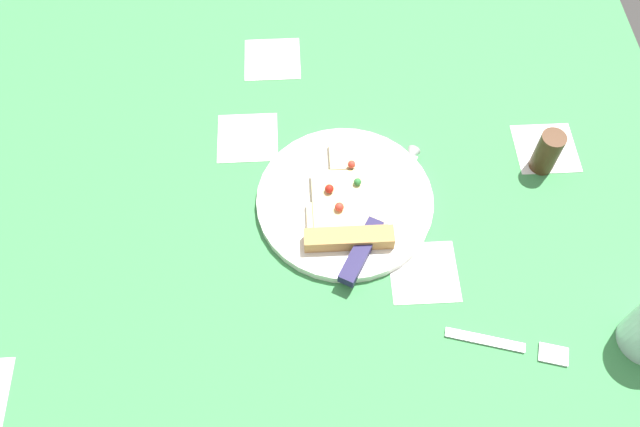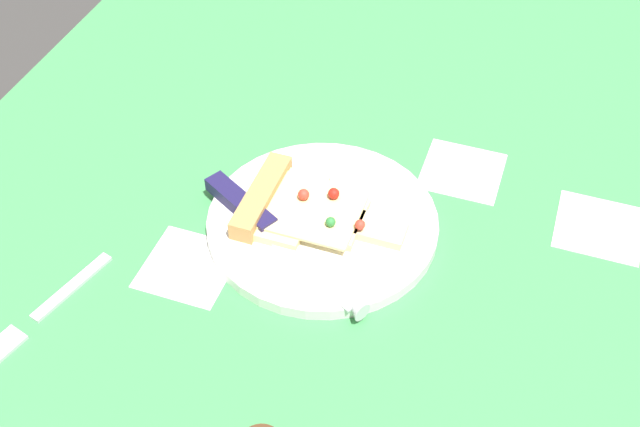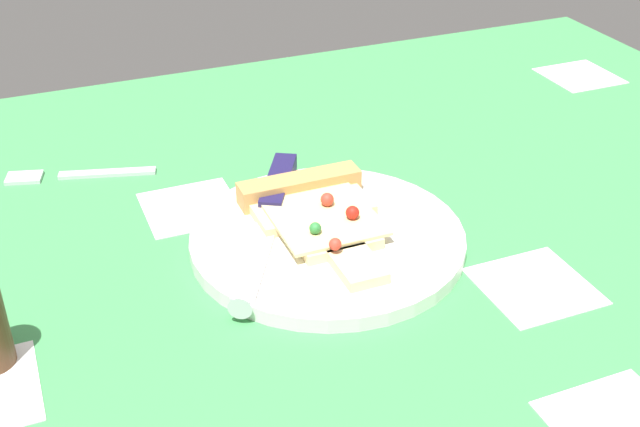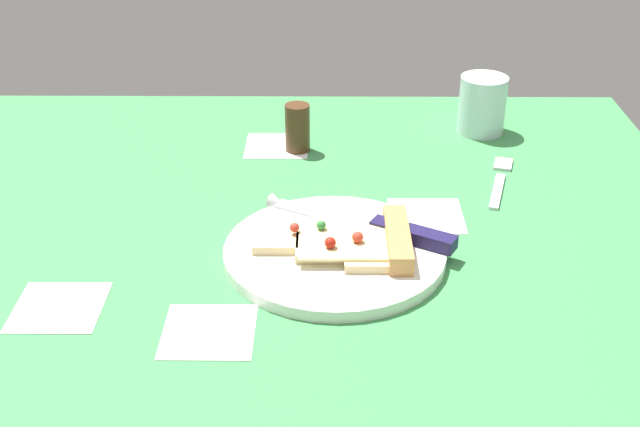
{
  "view_description": "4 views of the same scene",
  "coord_description": "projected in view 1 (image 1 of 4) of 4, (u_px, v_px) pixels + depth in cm",
  "views": [
    {
      "loc": [
        58.09,
        -0.97,
        79.31
      ],
      "look_at": [
        13.12,
        1.33,
        3.42
      ],
      "focal_mm": 36.83,
      "sensor_mm": 36.0,
      "label": 1
    },
    {
      "loc": [
        -9.55,
        61.05,
        63.1
      ],
      "look_at": [
        9.54,
        6.17,
        3.36
      ],
      "focal_mm": 44.86,
      "sensor_mm": 36.0,
      "label": 2
    },
    {
      "loc": [
        -47.43,
        29.16,
        41.38
      ],
      "look_at": [
        11.65,
        4.93,
        2.29
      ],
      "focal_mm": 45.92,
      "sensor_mm": 36.0,
      "label": 3
    },
    {
      "loc": [
        8.64,
        -74.39,
        49.17
      ],
      "look_at": [
        8.0,
        7.81,
        4.17
      ],
      "focal_mm": 46.64,
      "sensor_mm": 36.0,
      "label": 4
    }
  ],
  "objects": [
    {
      "name": "pizza_slice",
      "position": [
        346.0,
        211.0,
        0.9
      ],
      "size": [
        17.4,
        12.0,
        2.55
      ],
      "rotation": [
        0.0,
        0.0,
        1.57
      ],
      "color": "beige",
      "rests_on": "plate"
    },
    {
      "name": "pepper_shaker",
      "position": [
        547.0,
        152.0,
        0.93
      ],
      "size": [
        3.51,
        3.51,
        6.93
      ],
      "primitive_type": "cylinder",
      "color": "#4C2D19",
      "rests_on": "ground_plane"
    },
    {
      "name": "plate",
      "position": [
        345.0,
        201.0,
        0.92
      ],
      "size": [
        24.87,
        24.87,
        1.38
      ],
      "primitive_type": "cylinder",
      "color": "white",
      "rests_on": "ground_plane"
    },
    {
      "name": "ground_plane",
      "position": [
        307.0,
        156.0,
        0.99
      ],
      "size": [
        111.88,
        111.88,
        3.0
      ],
      "color": "#3D8C4C",
      "rests_on": "ground"
    },
    {
      "name": "fork",
      "position": [
        514.0,
        346.0,
        0.82
      ],
      "size": [
        5.85,
        15.22,
        0.8
      ],
      "rotation": [
        0.0,
        0.0,
        6.01
      ],
      "color": "silver",
      "rests_on": "ground_plane"
    },
    {
      "name": "knife",
      "position": [
        375.0,
        225.0,
        0.89
      ],
      "size": [
        22.0,
        13.49,
        2.45
      ],
      "rotation": [
        0.0,
        0.0,
        1.06
      ],
      "color": "silver",
      "rests_on": "plate"
    }
  ]
}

